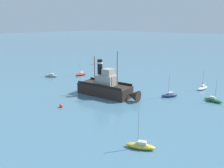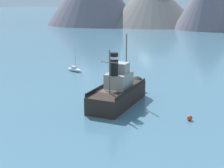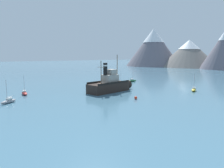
{
  "view_description": "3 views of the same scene",
  "coord_description": "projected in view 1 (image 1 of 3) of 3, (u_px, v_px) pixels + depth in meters",
  "views": [
    {
      "loc": [
        37.36,
        35.15,
        15.58
      ],
      "look_at": [
        0.52,
        3.58,
        2.88
      ],
      "focal_mm": 38.0,
      "sensor_mm": 36.0,
      "label": 1
    },
    {
      "loc": [
        23.72,
        -39.82,
        15.55
      ],
      "look_at": [
        0.5,
        0.06,
        3.4
      ],
      "focal_mm": 55.0,
      "sensor_mm": 36.0,
      "label": 2
    },
    {
      "loc": [
        42.18,
        -31.1,
        9.74
      ],
      "look_at": [
        3.02,
        0.66,
        2.46
      ],
      "focal_mm": 32.0,
      "sensor_mm": 36.0,
      "label": 3
    }
  ],
  "objects": [
    {
      "name": "sailboat_grey",
      "position": [
        51.0,
        76.0,
        69.24
      ],
      "size": [
        2.99,
        3.79,
        4.9
      ],
      "color": "gray",
      "rests_on": "ground"
    },
    {
      "name": "old_tugboat",
      "position": [
        107.0,
        88.0,
        51.36
      ],
      "size": [
        5.65,
        14.68,
        9.9
      ],
      "color": "#2D231E",
      "rests_on": "ground"
    },
    {
      "name": "sailboat_white",
      "position": [
        203.0,
        88.0,
        56.34
      ],
      "size": [
        3.93,
        1.71,
        4.9
      ],
      "color": "white",
      "rests_on": "ground"
    },
    {
      "name": "sailboat_green",
      "position": [
        213.0,
        100.0,
        47.65
      ],
      "size": [
        1.58,
        3.91,
        4.9
      ],
      "color": "#286B3D",
      "rests_on": "ground"
    },
    {
      "name": "sailboat_navy",
      "position": [
        170.0,
        95.0,
        50.77
      ],
      "size": [
        3.75,
        3.06,
        4.9
      ],
      "color": "navy",
      "rests_on": "ground"
    },
    {
      "name": "sailboat_yellow",
      "position": [
        140.0,
        145.0,
        30.01
      ],
      "size": [
        2.56,
        3.92,
        4.9
      ],
      "color": "gold",
      "rests_on": "ground"
    },
    {
      "name": "mooring_buoy",
      "position": [
        61.0,
        106.0,
        44.56
      ],
      "size": [
        0.69,
        0.69,
        0.69
      ],
      "primitive_type": "sphere",
      "color": "red",
      "rests_on": "ground"
    },
    {
      "name": "ground_plane",
      "position": [
        101.0,
        93.0,
        53.51
      ],
      "size": [
        600.0,
        600.0,
        0.0
      ],
      "primitive_type": "plane",
      "color": "#477289"
    },
    {
      "name": "sailboat_red",
      "position": [
        81.0,
        74.0,
        71.25
      ],
      "size": [
        3.9,
        1.54,
        4.9
      ],
      "color": "#B22823",
      "rests_on": "ground"
    }
  ]
}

